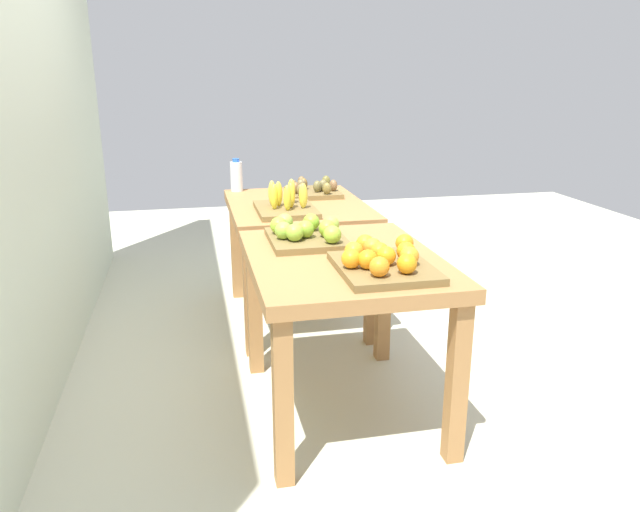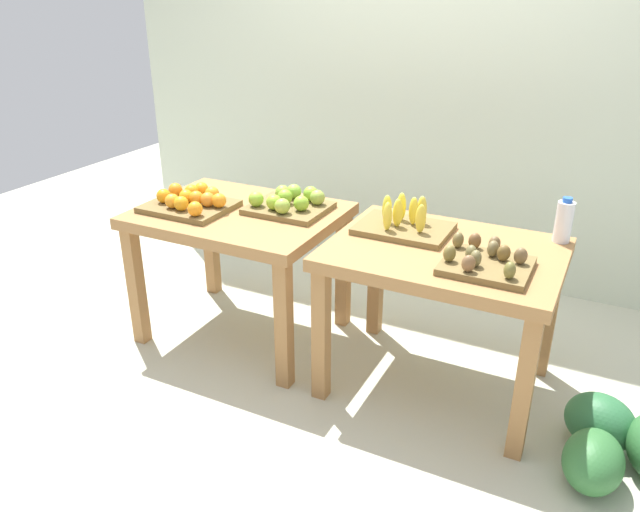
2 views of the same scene
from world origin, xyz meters
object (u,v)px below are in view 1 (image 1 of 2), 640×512
object	(u,v)px
watermelon_pile	(307,257)
apple_bin	(306,233)
banana_crate	(286,205)
display_table_left	(343,280)
kiwi_bin	(312,190)
water_bottle	(236,176)
orange_bin	(383,260)
display_table_right	(297,220)

from	to	relation	value
watermelon_pile	apple_bin	bearing A→B (deg)	168.82
banana_crate	watermelon_pile	distance (m)	1.33
display_table_left	watermelon_pile	xyz separation A→B (m)	(1.99, -0.23, -0.50)
banana_crate	display_table_left	bearing A→B (deg)	-173.13
kiwi_bin	water_bottle	bearing A→B (deg)	61.53
orange_bin	watermelon_pile	world-z (taller)	orange_bin
display_table_right	banana_crate	world-z (taller)	banana_crate
apple_bin	water_bottle	xyz separation A→B (m)	(1.33, 0.20, 0.06)
banana_crate	kiwi_bin	world-z (taller)	banana_crate
water_bottle	watermelon_pile	bearing A→B (deg)	-53.12
apple_bin	water_bottle	world-z (taller)	water_bottle
display_table_right	water_bottle	world-z (taller)	water_bottle
orange_bin	kiwi_bin	world-z (taller)	orange_bin
display_table_left	orange_bin	world-z (taller)	orange_bin
water_bottle	watermelon_pile	distance (m)	0.99
display_table_left	watermelon_pile	size ratio (longest dim) A/B	1.67
apple_bin	orange_bin	bearing A→B (deg)	-155.71
display_table_left	display_table_right	world-z (taller)	same
display_table_left	display_table_right	distance (m)	1.12
apple_bin	banana_crate	size ratio (longest dim) A/B	0.91
orange_bin	banana_crate	distance (m)	1.13
water_bottle	display_table_right	bearing A→B (deg)	-145.06
orange_bin	apple_bin	size ratio (longest dim) A/B	1.11
orange_bin	watermelon_pile	distance (m)	2.32
display_table_right	apple_bin	size ratio (longest dim) A/B	2.59
banana_crate	watermelon_pile	size ratio (longest dim) A/B	0.71
display_table_left	water_bottle	xyz separation A→B (m)	(1.58, 0.32, 0.21)
display_table_right	orange_bin	xyz separation A→B (m)	(-1.35, -0.10, 0.15)
water_bottle	banana_crate	bearing A→B (deg)	-162.98
kiwi_bin	banana_crate	bearing A→B (deg)	151.42
display_table_left	watermelon_pile	distance (m)	2.06
orange_bin	kiwi_bin	bearing A→B (deg)	-1.40
orange_bin	display_table_right	bearing A→B (deg)	4.21
banana_crate	apple_bin	bearing A→B (deg)	179.21
orange_bin	watermelon_pile	size ratio (longest dim) A/B	0.72
water_bottle	apple_bin	bearing A→B (deg)	-171.30
water_bottle	watermelon_pile	world-z (taller)	water_bottle
watermelon_pile	orange_bin	bearing A→B (deg)	176.64
banana_crate	kiwi_bin	bearing A→B (deg)	-28.58
display_table_right	watermelon_pile	bearing A→B (deg)	-14.83
banana_crate	kiwi_bin	distance (m)	0.51
kiwi_bin	display_table_right	bearing A→B (deg)	146.60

